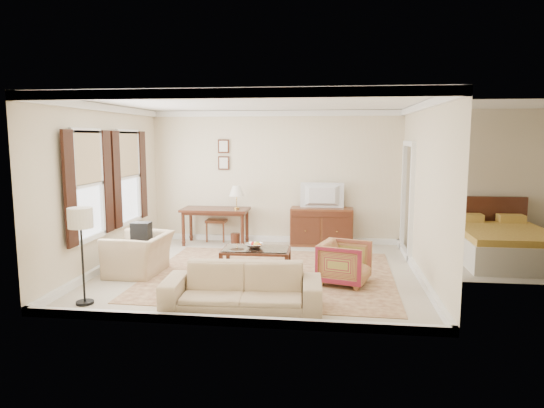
% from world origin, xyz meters
% --- Properties ---
extents(room_shell, '(5.51, 5.01, 2.91)m').
position_xyz_m(room_shell, '(0.00, 0.00, 2.47)').
color(room_shell, beige).
rests_on(room_shell, ground).
extents(annex_bedroom, '(3.00, 2.70, 2.90)m').
position_xyz_m(annex_bedroom, '(4.49, 1.15, 0.34)').
color(annex_bedroom, beige).
rests_on(annex_bedroom, ground).
extents(window_front, '(0.12, 1.56, 1.80)m').
position_xyz_m(window_front, '(-2.70, -0.70, 1.55)').
color(window_front, '#CCB284').
rests_on(window_front, room_shell).
extents(window_rear, '(0.12, 1.56, 1.80)m').
position_xyz_m(window_rear, '(-2.70, 0.90, 1.55)').
color(window_rear, '#CCB284').
rests_on(window_rear, room_shell).
extents(doorway, '(0.10, 1.12, 2.25)m').
position_xyz_m(doorway, '(2.71, 1.50, 1.08)').
color(doorway, white).
rests_on(doorway, room_shell).
extents(rug, '(4.17, 3.60, 0.01)m').
position_xyz_m(rug, '(0.23, -0.19, 0.01)').
color(rug, brown).
rests_on(rug, room_shell).
extents(writing_desk, '(1.44, 0.72, 0.79)m').
position_xyz_m(writing_desk, '(-1.25, 2.04, 0.68)').
color(writing_desk, '#441F13').
rests_on(writing_desk, room_shell).
extents(desk_chair, '(0.53, 0.53, 1.05)m').
position_xyz_m(desk_chair, '(-1.31, 2.39, 0.53)').
color(desk_chair, brown).
rests_on(desk_chair, room_shell).
extents(desk_lamp, '(0.32, 0.32, 0.50)m').
position_xyz_m(desk_lamp, '(-0.78, 2.04, 1.04)').
color(desk_lamp, silver).
rests_on(desk_lamp, writing_desk).
extents(framed_prints, '(0.25, 0.04, 0.68)m').
position_xyz_m(framed_prints, '(-1.15, 2.47, 1.94)').
color(framed_prints, '#441F13').
rests_on(framed_prints, room_shell).
extents(sideboard, '(1.33, 0.51, 0.82)m').
position_xyz_m(sideboard, '(1.04, 2.22, 0.41)').
color(sideboard, brown).
rests_on(sideboard, room_shell).
extents(tv, '(0.89, 0.51, 0.12)m').
position_xyz_m(tv, '(1.04, 2.20, 1.26)').
color(tv, black).
rests_on(tv, sideboard).
extents(coffee_table, '(1.15, 0.69, 0.48)m').
position_xyz_m(coffee_table, '(0.00, -0.28, 0.37)').
color(coffee_table, '#441F13').
rests_on(coffee_table, room_shell).
extents(fruit_bowl, '(0.42, 0.42, 0.10)m').
position_xyz_m(fruit_bowl, '(-0.02, -0.26, 0.53)').
color(fruit_bowl, silver).
rests_on(fruit_bowl, coffee_table).
extents(book_a, '(0.27, 0.16, 0.38)m').
position_xyz_m(book_a, '(-0.13, -0.29, 0.19)').
color(book_a, brown).
rests_on(book_a, coffee_table).
extents(book_b, '(0.28, 0.09, 0.38)m').
position_xyz_m(book_b, '(0.09, -0.40, 0.18)').
color(book_b, brown).
rests_on(book_b, coffee_table).
extents(striped_armchair, '(0.87, 0.90, 0.75)m').
position_xyz_m(striped_armchair, '(1.47, -0.55, 0.38)').
color(striped_armchair, maroon).
rests_on(striped_armchair, room_shell).
extents(club_armchair, '(0.73, 1.09, 0.93)m').
position_xyz_m(club_armchair, '(-2.01, -0.38, 0.46)').
color(club_armchair, tan).
rests_on(club_armchair, room_shell).
extents(backpack, '(0.30, 0.37, 0.40)m').
position_xyz_m(backpack, '(-2.00, -0.25, 0.71)').
color(backpack, black).
rests_on(backpack, club_armchair).
extents(sofa, '(2.15, 0.74, 0.83)m').
position_xyz_m(sofa, '(0.07, -1.91, 0.41)').
color(sofa, tan).
rests_on(sofa, room_shell).
extents(floor_lamp, '(0.34, 0.34, 1.37)m').
position_xyz_m(floor_lamp, '(-2.17, -1.94, 1.13)').
color(floor_lamp, black).
rests_on(floor_lamp, room_shell).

